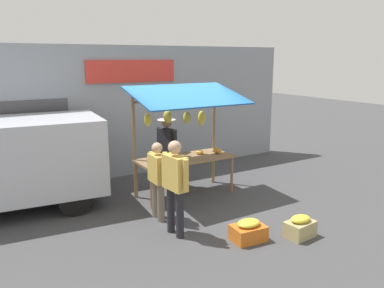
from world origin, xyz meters
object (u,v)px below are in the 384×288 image
at_px(market_stall, 185,129).
at_px(produce_crate_near, 248,231).
at_px(shopper_in_grey_tee, 175,181).
at_px(produce_crate_side, 300,227).
at_px(shopper_with_ponytail, 158,176).
at_px(vendor_with_sunhat, 167,146).

xyz_separation_m(market_stall, produce_crate_near, (0.25, 2.58, -1.36)).
height_order(market_stall, shopper_in_grey_tee, market_stall).
xyz_separation_m(produce_crate_near, produce_crate_side, (-0.86, 0.37, 0.01)).
relative_size(shopper_with_ponytail, produce_crate_near, 2.54).
relative_size(produce_crate_near, produce_crate_side, 1.09).
bearing_deg(produce_crate_side, vendor_with_sunhat, -79.26).
relative_size(market_stall, shopper_in_grey_tee, 1.46).
distance_m(market_stall, produce_crate_near, 2.93).
xyz_separation_m(shopper_with_ponytail, shopper_in_grey_tee, (0.05, 0.77, 0.13)).
distance_m(shopper_with_ponytail, shopper_in_grey_tee, 0.79).
distance_m(vendor_with_sunhat, shopper_with_ponytail, 2.00).
xyz_separation_m(market_stall, produce_crate_side, (-0.62, 2.95, -1.35)).
distance_m(shopper_in_grey_tee, produce_crate_near, 1.53).
relative_size(market_stall, shopper_with_ponytail, 1.63).
bearing_deg(shopper_in_grey_tee, produce_crate_near, -137.24).
xyz_separation_m(shopper_with_ponytail, produce_crate_side, (-1.78, 2.00, -0.69)).
xyz_separation_m(market_stall, vendor_with_sunhat, (0.08, -0.73, -0.53)).
height_order(shopper_with_ponytail, produce_crate_near, shopper_with_ponytail).
relative_size(shopper_in_grey_tee, produce_crate_near, 2.85).
height_order(market_stall, shopper_with_ponytail, market_stall).
distance_m(market_stall, shopper_with_ponytail, 1.64).
distance_m(shopper_with_ponytail, produce_crate_side, 2.76).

